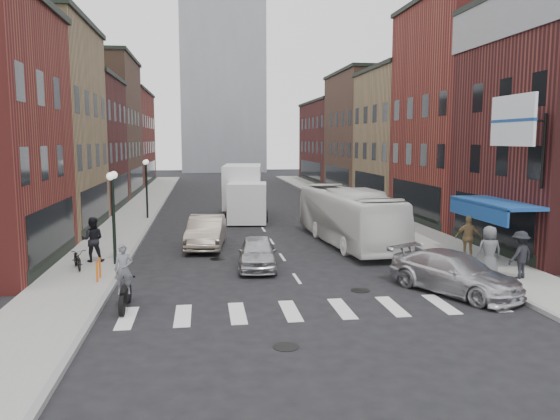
# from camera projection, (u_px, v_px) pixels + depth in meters

# --- Properties ---
(ground) EXTENTS (160.00, 160.00, 0.00)m
(ground) POSITION_uv_depth(u_px,v_px,m) (301.00, 285.00, 20.55)
(ground) COLOR black
(ground) RESTS_ON ground
(sidewalk_left) EXTENTS (3.00, 74.00, 0.15)m
(sidewalk_left) POSITION_uv_depth(u_px,v_px,m) (138.00, 212.00, 40.97)
(sidewalk_left) COLOR gray
(sidewalk_left) RESTS_ON ground
(sidewalk_right) EXTENTS (3.00, 74.00, 0.15)m
(sidewalk_right) POSITION_uv_depth(u_px,v_px,m) (357.00, 208.00, 43.33)
(sidewalk_right) COLOR gray
(sidewalk_right) RESTS_ON ground
(curb_left) EXTENTS (0.20, 74.00, 0.16)m
(curb_left) POSITION_uv_depth(u_px,v_px,m) (158.00, 212.00, 41.18)
(curb_left) COLOR gray
(curb_left) RESTS_ON ground
(curb_right) EXTENTS (0.20, 74.00, 0.16)m
(curb_right) POSITION_uv_depth(u_px,v_px,m) (339.00, 209.00, 43.13)
(curb_right) COLOR gray
(curb_right) RESTS_ON ground
(crosswalk_stripes) EXTENTS (12.00, 2.20, 0.01)m
(crosswalk_stripes) POSITION_uv_depth(u_px,v_px,m) (318.00, 310.00, 17.61)
(crosswalk_stripes) COLOR silver
(crosswalk_stripes) RESTS_ON ground
(bldg_left_mid_a) EXTENTS (10.30, 10.20, 12.30)m
(bldg_left_mid_a) POSITION_uv_depth(u_px,v_px,m) (3.00, 127.00, 31.43)
(bldg_left_mid_a) COLOR #8E764E
(bldg_left_mid_a) RESTS_ON ground
(bldg_left_mid_b) EXTENTS (10.30, 10.20, 10.30)m
(bldg_left_mid_b) POSITION_uv_depth(u_px,v_px,m) (51.00, 144.00, 41.38)
(bldg_left_mid_b) COLOR #431818
(bldg_left_mid_b) RESTS_ON ground
(bldg_left_far_a) EXTENTS (10.30, 12.20, 13.30)m
(bldg_left_far_a) POSITION_uv_depth(u_px,v_px,m) (82.00, 127.00, 51.98)
(bldg_left_far_a) COLOR brown
(bldg_left_far_a) RESTS_ON ground
(bldg_left_far_b) EXTENTS (10.30, 16.20, 11.30)m
(bldg_left_far_b) POSITION_uv_depth(u_px,v_px,m) (107.00, 138.00, 65.86)
(bldg_left_far_b) COLOR maroon
(bldg_left_far_b) RESTS_ON ground
(bldg_right_mid_a) EXTENTS (10.30, 10.20, 14.30)m
(bldg_right_mid_a) POSITION_uv_depth(u_px,v_px,m) (490.00, 113.00, 35.46)
(bldg_right_mid_a) COLOR maroon
(bldg_right_mid_a) RESTS_ON ground
(bldg_right_mid_b) EXTENTS (10.30, 10.20, 11.30)m
(bldg_right_mid_b) POSITION_uv_depth(u_px,v_px,m) (427.00, 137.00, 45.47)
(bldg_right_mid_b) COLOR #8E764E
(bldg_right_mid_b) RESTS_ON ground
(bldg_right_far_a) EXTENTS (10.30, 12.20, 12.30)m
(bldg_right_far_a) POSITION_uv_depth(u_px,v_px,m) (384.00, 133.00, 56.21)
(bldg_right_far_a) COLOR brown
(bldg_right_far_a) RESTS_ON ground
(bldg_right_far_b) EXTENTS (10.30, 16.20, 10.30)m
(bldg_right_far_b) POSITION_uv_depth(u_px,v_px,m) (348.00, 142.00, 70.09)
(bldg_right_far_b) COLOR #431818
(bldg_right_far_b) RESTS_ON ground
(awning_blue) EXTENTS (1.80, 5.00, 0.78)m
(awning_blue) POSITION_uv_depth(u_px,v_px,m) (492.00, 205.00, 23.91)
(awning_blue) COLOR navy
(awning_blue) RESTS_ON ground
(billboard_sign) EXTENTS (1.52, 3.00, 3.70)m
(billboard_sign) POSITION_uv_depth(u_px,v_px,m) (514.00, 122.00, 21.45)
(billboard_sign) COLOR black
(billboard_sign) RESTS_ON ground
(distant_tower) EXTENTS (14.00, 14.00, 50.00)m
(distant_tower) POSITION_uv_depth(u_px,v_px,m) (221.00, 25.00, 93.93)
(distant_tower) COLOR #9399A0
(distant_tower) RESTS_ON ground
(streetlamp_near) EXTENTS (0.32, 1.22, 4.11)m
(streetlamp_near) POSITION_uv_depth(u_px,v_px,m) (113.00, 200.00, 23.08)
(streetlamp_near) COLOR black
(streetlamp_near) RESTS_ON ground
(streetlamp_far) EXTENTS (0.32, 1.22, 4.11)m
(streetlamp_far) POSITION_uv_depth(u_px,v_px,m) (146.00, 177.00, 36.83)
(streetlamp_far) COLOR black
(streetlamp_far) RESTS_ON ground
(bike_rack) EXTENTS (0.08, 0.68, 0.80)m
(bike_rack) POSITION_uv_depth(u_px,v_px,m) (99.00, 270.00, 20.70)
(bike_rack) COLOR #D8590C
(bike_rack) RESTS_ON sidewalk_left
(box_truck) EXTENTS (3.16, 8.62, 3.65)m
(box_truck) POSITION_uv_depth(u_px,v_px,m) (244.00, 192.00, 38.00)
(box_truck) COLOR silver
(box_truck) RESTS_ON ground
(motorcycle_rider) EXTENTS (0.61, 2.12, 2.16)m
(motorcycle_rider) POSITION_uv_depth(u_px,v_px,m) (124.00, 279.00, 17.50)
(motorcycle_rider) COLOR black
(motorcycle_rider) RESTS_ON ground
(transit_bus) EXTENTS (3.28, 10.73, 2.94)m
(transit_bus) POSITION_uv_depth(u_px,v_px,m) (348.00, 216.00, 28.59)
(transit_bus) COLOR white
(transit_bus) RESTS_ON ground
(sedan_left_near) EXTENTS (1.94, 4.09, 1.35)m
(sedan_left_near) POSITION_uv_depth(u_px,v_px,m) (257.00, 253.00, 23.22)
(sedan_left_near) COLOR #B6B6BB
(sedan_left_near) RESTS_ON ground
(sedan_left_far) EXTENTS (2.21, 5.05, 1.61)m
(sedan_left_far) POSITION_uv_depth(u_px,v_px,m) (206.00, 232.00, 27.64)
(sedan_left_far) COLOR #B4A492
(sedan_left_far) RESTS_ON ground
(curb_car) EXTENTS (4.14, 5.38, 1.45)m
(curb_car) POSITION_uv_depth(u_px,v_px,m) (455.00, 273.00, 19.47)
(curb_car) COLOR silver
(curb_car) RESTS_ON ground
(parked_bicycle) EXTENTS (1.08, 1.71, 0.85)m
(parked_bicycle) POSITION_uv_depth(u_px,v_px,m) (77.00, 259.00, 22.49)
(parked_bicycle) COLOR black
(parked_bicycle) RESTS_ON sidewalk_left
(ped_left_solo) EXTENTS (0.98, 0.59, 1.96)m
(ped_left_solo) POSITION_uv_depth(u_px,v_px,m) (93.00, 239.00, 23.78)
(ped_left_solo) COLOR black
(ped_left_solo) RESTS_ON sidewalk_left
(ped_right_a) EXTENTS (1.33, 1.01, 1.84)m
(ped_right_a) POSITION_uv_depth(u_px,v_px,m) (520.00, 255.00, 20.92)
(ped_right_a) COLOR black
(ped_right_a) RESTS_ON sidewalk_right
(ped_right_b) EXTENTS (1.27, 0.97, 1.95)m
(ped_right_b) POSITION_uv_depth(u_px,v_px,m) (468.00, 238.00, 24.26)
(ped_right_b) COLOR olive
(ped_right_b) RESTS_ON sidewalk_right
(ped_right_c) EXTENTS (1.02, 0.71, 1.98)m
(ped_right_c) POSITION_uv_depth(u_px,v_px,m) (489.00, 251.00, 21.27)
(ped_right_c) COLOR #54565C
(ped_right_c) RESTS_ON sidewalk_right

